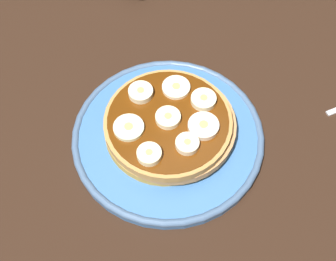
% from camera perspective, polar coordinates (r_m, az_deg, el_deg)
% --- Properties ---
extents(ground_plane, '(1.40, 1.40, 0.03)m').
position_cam_1_polar(ground_plane, '(0.61, -0.00, -1.88)').
color(ground_plane, black).
extents(plate, '(0.23, 0.23, 0.02)m').
position_cam_1_polar(plate, '(0.59, -0.00, -0.73)').
color(plate, '#3F72B2').
rests_on(plate, ground_plane).
extents(pancake_stack, '(0.16, 0.16, 0.03)m').
position_cam_1_polar(pancake_stack, '(0.57, -0.11, 0.51)').
color(pancake_stack, gold).
rests_on(pancake_stack, plate).
extents(banana_slice_0, '(0.03, 0.03, 0.01)m').
position_cam_1_polar(banana_slice_0, '(0.55, -0.34, 1.73)').
color(banana_slice_0, '#F9EBB7').
rests_on(banana_slice_0, pancake_stack).
extents(banana_slice_1, '(0.03, 0.03, 0.01)m').
position_cam_1_polar(banana_slice_1, '(0.58, 0.97, 5.09)').
color(banana_slice_1, '#FDEFC6').
rests_on(banana_slice_1, pancake_stack).
extents(banana_slice_2, '(0.03, 0.03, 0.01)m').
position_cam_1_polar(banana_slice_2, '(0.53, -2.24, -2.85)').
color(banana_slice_2, '#FDF3BC').
rests_on(banana_slice_2, pancake_stack).
extents(banana_slice_3, '(0.03, 0.03, 0.01)m').
position_cam_1_polar(banana_slice_3, '(0.57, -3.25, 4.50)').
color(banana_slice_3, '#F5EBBE').
rests_on(banana_slice_3, pancake_stack).
extents(banana_slice_4, '(0.04, 0.04, 0.01)m').
position_cam_1_polar(banana_slice_4, '(0.55, 4.22, 0.50)').
color(banana_slice_4, '#F9E5C4').
rests_on(banana_slice_4, pancake_stack).
extents(banana_slice_5, '(0.03, 0.03, 0.01)m').
position_cam_1_polar(banana_slice_5, '(0.53, 2.21, -1.67)').
color(banana_slice_5, beige).
rests_on(banana_slice_5, pancake_stack).
extents(banana_slice_6, '(0.03, 0.03, 0.01)m').
position_cam_1_polar(banana_slice_6, '(0.56, 4.51, 3.29)').
color(banana_slice_6, '#F4ECBC').
rests_on(banana_slice_6, pancake_stack).
extents(banana_slice_7, '(0.04, 0.04, 0.01)m').
position_cam_1_polar(banana_slice_7, '(0.55, -4.68, 0.30)').
color(banana_slice_7, '#EBF0BD').
rests_on(banana_slice_7, pancake_stack).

